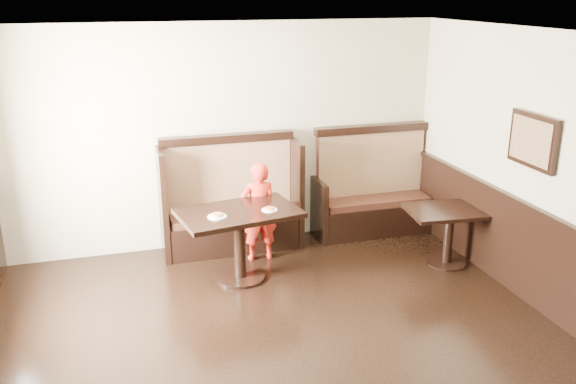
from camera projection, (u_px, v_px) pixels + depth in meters
name	position (u px, v px, depth m)	size (l,w,h in m)	color
room_shell	(269.00, 320.00, 4.82)	(7.00, 7.00, 7.00)	#BFAF8A
booth_main	(231.00, 208.00, 7.68)	(1.75, 0.72, 1.45)	black
booth_neighbor	(373.00, 197.00, 8.22)	(1.65, 0.72, 1.45)	black
table_main	(239.00, 227.00, 6.78)	(1.42, 1.02, 0.83)	black
table_neighbor	(450.00, 223.00, 7.20)	(1.07, 0.76, 0.70)	black
child	(259.00, 212.00, 7.31)	(0.45, 0.29, 1.23)	red
pizza_plate_left	(217.00, 216.00, 6.54)	(0.21, 0.21, 0.04)	white
pizza_plate_right	(270.00, 209.00, 6.74)	(0.18, 0.18, 0.03)	white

